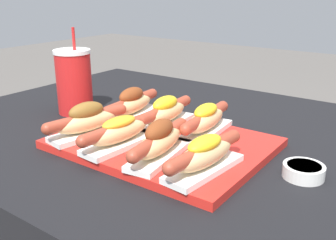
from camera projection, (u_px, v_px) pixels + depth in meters
serving_tray at (163, 143)px, 0.87m from camera, size 0.45×0.34×0.02m
hot_dog_0 at (87, 121)px, 0.88m from camera, size 0.09×0.22×0.08m
hot_dog_1 at (119, 132)px, 0.82m from camera, size 0.07×0.22×0.06m
hot_dog_2 at (159, 141)px, 0.77m from camera, size 0.08×0.22×0.08m
hot_dog_3 at (204, 155)px, 0.71m from camera, size 0.08×0.22×0.07m
hot_dog_4 at (132, 104)px, 1.01m from camera, size 0.07×0.22×0.08m
hot_dog_5 at (165, 112)px, 0.94m from camera, size 0.07×0.22×0.07m
hot_dog_6 at (206, 120)px, 0.89m from camera, size 0.07×0.22×0.07m
sauce_bowl at (304, 170)px, 0.73m from camera, size 0.08×0.08×0.03m
drink_cup at (74, 81)px, 1.09m from camera, size 0.10×0.10×0.24m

